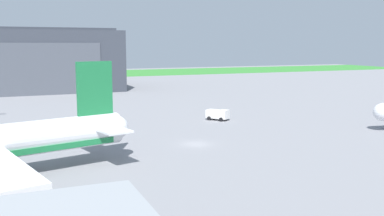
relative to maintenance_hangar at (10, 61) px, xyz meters
The scene contains 4 objects.
ground_plane 103.71m from the maintenance_hangar, 74.78° to the right, with size 440.00×440.00×0.00m, color gray.
grass_field_strip 84.09m from the maintenance_hangar, 71.06° to the left, with size 440.00×56.00×0.08m, color #388B35.
maintenance_hangar is the anchor object (origin of this frame).
stair_truck 90.47m from the maintenance_hangar, 63.32° to the right, with size 4.57×5.14×2.29m.
Camera 1 is at (-27.23, -63.52, 16.10)m, focal length 40.70 mm.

